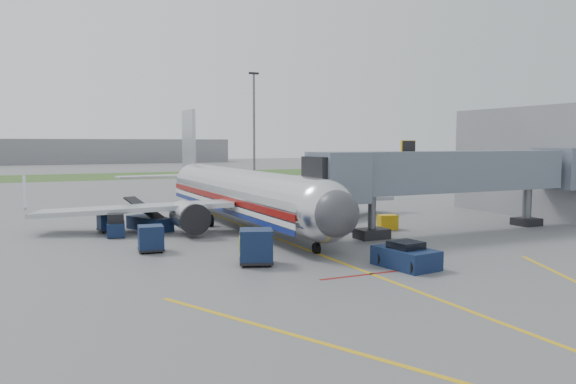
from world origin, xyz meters
name	(u,v)px	position (x,y,z in m)	size (l,w,h in m)	color
ground	(333,259)	(0.00, 0.00, 0.00)	(400.00, 400.00, 0.00)	#565659
grass_strip	(112,176)	(0.00, 90.00, 0.01)	(300.00, 25.00, 0.01)	#2D4C1E
apron_markings	(413,290)	(0.00, -7.40, 0.00)	(21.52, 50.00, 0.01)	gold
airliner	(240,193)	(0.00, 15.25, 2.65)	(32.10, 35.67, 10.25)	silver
jet_bridge	(450,173)	(12.86, 5.00, 4.47)	(25.30, 4.00, 6.90)	slate
terminal	(554,161)	(30.00, 10.00, 5.00)	(10.00, 16.00, 10.00)	slate
light_mast_right	(254,122)	(25.00, 75.00, 10.78)	(2.00, 0.44, 20.40)	#595B60
distant_terminal	(45,151)	(-10.00, 170.00, 4.00)	(120.00, 14.00, 8.00)	slate
pushback_tug	(406,257)	(2.53, -3.50, 0.60)	(2.51, 3.66, 1.43)	#0B1B34
baggage_tug	(116,226)	(-10.12, 13.76, 0.73)	(1.56, 2.52, 1.66)	#0B1B34
baggage_cart_a	(151,239)	(-9.04, 6.71, 0.84)	(1.67, 1.67, 1.64)	#0B1B34
baggage_cart_b	(256,247)	(-4.53, 0.58, 1.00)	(2.34, 2.34, 1.97)	#0B1B34
baggage_cart_c	(109,220)	(-10.28, 16.05, 0.88)	(1.75, 1.75, 1.72)	#0B1B34
belt_loader	(149,222)	(-7.35, 15.67, 0.60)	(3.11, 5.06, 2.41)	#0B1B34
ground_power_cart	(388,222)	(9.45, 8.00, 0.56)	(1.59, 1.23, 1.14)	#D59D0C
ramp_worker	(242,242)	(-4.25, 3.50, 0.75)	(0.55, 0.36, 1.50)	#C9DC19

